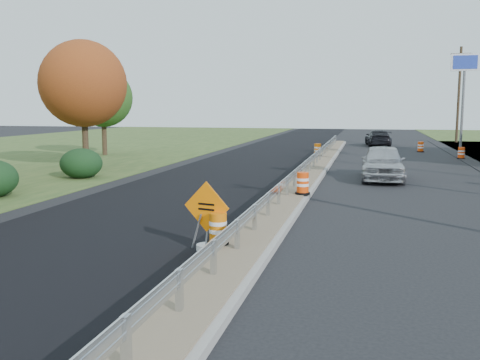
% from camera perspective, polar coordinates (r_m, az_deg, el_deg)
% --- Properties ---
extents(ground, '(140.00, 140.00, 0.00)m').
position_cam_1_polar(ground, '(18.58, 4.13, -3.27)').
color(ground, black).
rests_on(ground, ground).
extents(milled_overlay, '(7.20, 120.00, 0.01)m').
position_cam_1_polar(milled_overlay, '(29.16, -1.18, 0.81)').
color(milled_overlay, black).
rests_on(milled_overlay, ground).
extents(median, '(1.60, 55.00, 0.23)m').
position_cam_1_polar(median, '(26.39, 6.98, 0.24)').
color(median, gray).
rests_on(median, ground).
extents(guardrail, '(0.10, 46.15, 0.72)m').
position_cam_1_polar(guardrail, '(27.30, 7.25, 1.79)').
color(guardrail, silver).
rests_on(guardrail, median).
extents(pylon_sign_north, '(2.20, 0.30, 7.90)m').
position_cam_1_polar(pylon_sign_north, '(48.67, 22.83, 10.65)').
color(pylon_sign_north, slate).
rests_on(pylon_sign_north, ground).
extents(utility_pole_north, '(1.90, 0.26, 9.40)m').
position_cam_1_polar(utility_pole_north, '(57.65, 22.31, 8.61)').
color(utility_pole_north, '#473523').
rests_on(utility_pole_north, ground).
extents(hedge_north, '(2.09, 2.09, 1.52)m').
position_cam_1_polar(hedge_north, '(27.90, -16.58, 1.73)').
color(hedge_north, black).
rests_on(hedge_north, ground).
extents(tree_near_red, '(4.95, 4.95, 7.35)m').
position_cam_1_polar(tree_near_red, '(32.25, -16.39, 9.82)').
color(tree_near_red, '#473523').
rests_on(tree_near_red, ground).
extents(tree_near_back, '(4.29, 4.29, 6.37)m').
position_cam_1_polar(tree_near_back, '(40.68, -14.41, 8.49)').
color(tree_near_back, '#473523').
rests_on(tree_near_back, ground).
extents(caution_sign, '(1.24, 0.53, 1.74)m').
position_cam_1_polar(caution_sign, '(13.41, -3.57, -5.66)').
color(caution_sign, white).
rests_on(caution_sign, ground).
extents(barrel_median_near, '(0.53, 0.53, 0.78)m').
position_cam_1_polar(barrel_median_near, '(13.10, -2.36, -5.27)').
color(barrel_median_near, black).
rests_on(barrel_median_near, median).
extents(barrel_median_mid, '(0.58, 0.58, 0.84)m').
position_cam_1_polar(barrel_median_mid, '(20.64, 6.70, -0.40)').
color(barrel_median_mid, black).
rests_on(barrel_median_mid, median).
extents(barrel_median_far, '(0.57, 0.57, 0.83)m').
position_cam_1_polar(barrel_median_far, '(36.94, 8.27, 3.18)').
color(barrel_median_far, black).
rests_on(barrel_median_far, median).
extents(barrel_shoulder_mid, '(0.55, 0.55, 0.80)m').
position_cam_1_polar(barrel_shoulder_mid, '(39.82, 22.53, 2.65)').
color(barrel_shoulder_mid, black).
rests_on(barrel_shoulder_mid, ground).
extents(barrel_shoulder_far, '(0.55, 0.55, 0.81)m').
position_cam_1_polar(barrel_shoulder_far, '(44.77, 18.71, 3.35)').
color(barrel_shoulder_far, black).
rests_on(barrel_shoulder_far, ground).
extents(car_silver, '(2.04, 5.04, 1.71)m').
position_cam_1_polar(car_silver, '(27.11, 14.99, 1.82)').
color(car_silver, '#ADADB2').
rests_on(car_silver, ground).
extents(car_dark_far, '(2.46, 5.19, 1.46)m').
position_cam_1_polar(car_dark_far, '(50.62, 14.51, 4.37)').
color(car_dark_far, black).
rests_on(car_dark_far, ground).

